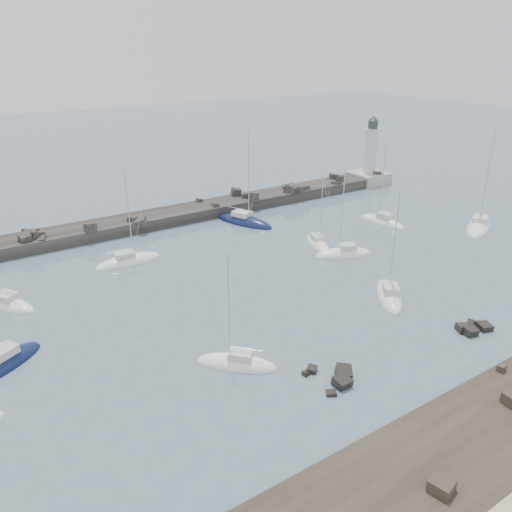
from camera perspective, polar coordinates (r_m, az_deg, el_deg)
The scene contains 16 objects.
ground at distance 53.82m, azimuth 5.49°, elevation -7.56°, with size 400.00×400.00×0.00m, color #4A6274.
rock_shelf at distance 42.61m, azimuth 25.49°, elevation -19.59°, with size 140.00×12.11×1.80m.
rock_cluster_near at distance 45.79m, azimuth 9.35°, elevation -13.62°, with size 4.08×4.63×1.62m.
rock_cluster_far at distance 56.81m, azimuth 23.56°, elevation -7.66°, with size 3.92×2.77×1.36m.
breakwater at distance 81.56m, azimuth -15.65°, elevation 2.88°, with size 115.00×7.07×4.87m.
lighthouse at distance 108.96m, azimuth 12.79°, elevation 9.71°, with size 7.00×7.00×14.60m.
sailboat_1 at distance 63.60m, azimuth -26.74°, elevation -4.91°, with size 6.81×8.71×13.56m.
sailboat_2 at distance 52.27m, azimuth -27.06°, elevation -11.13°, with size 8.70×6.62×13.68m.
sailboat_3 at distance 69.64m, azimuth -14.38°, elevation -0.65°, with size 9.07×2.89×14.25m.
sailboat_4 at distance 47.08m, azimuth -2.21°, elevation -12.25°, with size 7.11×7.00×12.15m.
sailboat_5 at distance 73.89m, azimuth 7.09°, elevation 1.33°, with size 4.61×7.91×12.01m.
sailboat_6 at distance 60.42m, azimuth 14.98°, elevation -4.50°, with size 7.21×8.30×13.51m.
sailboat_7 at distance 82.44m, azimuth -1.31°, elevation 3.87°, with size 7.09×10.98×16.63m.
sailboat_8 at distance 70.87m, azimuth 10.00°, elevation 0.18°, with size 8.59×5.57×13.16m.
sailboat_9 at distance 85.00m, azimuth 14.21°, elevation 3.75°, with size 3.63×8.86×13.81m.
sailboat_10 at distance 87.62m, azimuth 24.07°, elevation 2.98°, with size 11.03×7.97×16.83m.
Camera 1 is at (-29.38, -35.81, 27.41)m, focal length 35.00 mm.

